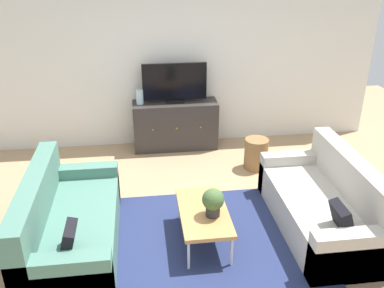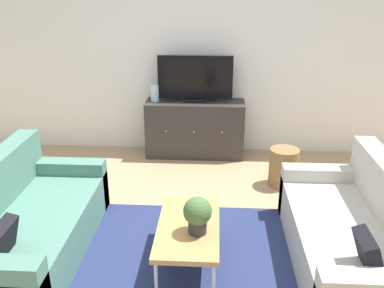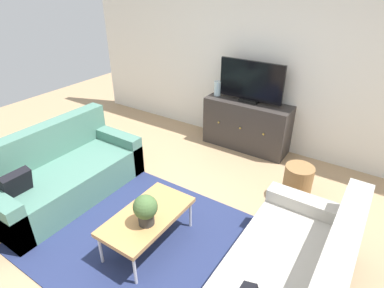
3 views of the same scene
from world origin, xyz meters
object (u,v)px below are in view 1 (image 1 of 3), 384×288
Objects in this scene: couch_right_side at (327,206)px; potted_plant at (213,201)px; coffee_table at (204,213)px; flat_screen_tv at (175,83)px; wicker_basket at (256,154)px; couch_left_side at (65,226)px; glass_vase at (140,97)px; tv_console at (175,125)px.

potted_plant is (-1.34, -0.16, 0.28)m from couch_right_side.
coffee_table is 3.07× the size of potted_plant.
wicker_basket is at bearing -39.26° from flat_screen_tv.
couch_left_side is at bearing -120.08° from flat_screen_tv.
coffee_table is 2.10× the size of wicker_basket.
potted_plant is (1.54, -0.16, 0.28)m from couch_left_side.
flat_screen_tv reaches higher than glass_vase.
glass_vase is (-0.54, 0.00, 0.49)m from tv_console.
coffee_table is (1.46, -0.07, 0.08)m from couch_left_side.
couch_right_side reaches higher than wicker_basket.
wicker_basket is (1.01, 1.57, -0.13)m from coffee_table.
glass_vase is (0.85, 2.37, 0.59)m from couch_left_side.
couch_right_side is (2.88, 0.00, 0.00)m from couch_left_side.
wicker_basket is (0.94, 1.67, -0.33)m from potted_plant.
flat_screen_tv reaches higher than tv_console.
flat_screen_tv is at bearing 91.70° from coffee_table.
couch_left_side reaches higher than potted_plant.
flat_screen_tv is 4.36× the size of glass_vase.
tv_console is (-0.07, 2.44, 0.02)m from coffee_table.
flat_screen_tv reaches higher than couch_right_side.
coffee_table is at bearing -122.86° from wicker_basket.
flat_screen_tv is (1.39, 2.39, 0.78)m from couch_left_side.
potted_plant is 1.38× the size of glass_vase.
tv_console reaches higher than coffee_table.
glass_vase is at bearing 104.05° from coffee_table.
couch_right_side is at bearing 6.88° from potted_plant.
glass_vase is at bearing -177.87° from flat_screen_tv.
flat_screen_tv reaches higher than wicker_basket.
coffee_table is at bearing -75.95° from glass_vase.
flat_screen_tv is (-0.15, 2.56, 0.50)m from potted_plant.
flat_screen_tv reaches higher than coffee_table.
potted_plant is at bearing -173.12° from couch_right_side.
tv_console is (-0.15, 2.54, -0.18)m from potted_plant.
coffee_table is at bearing 129.54° from potted_plant.
tv_console is 0.73m from glass_vase.
potted_plant is at bearing -119.28° from wicker_basket.
glass_vase reaches higher than potted_plant.
couch_right_side reaches higher than coffee_table.
coffee_table is 1.87m from wicker_basket.
coffee_table is at bearing -2.56° from couch_left_side.
couch_left_side reaches higher than coffee_table.
flat_screen_tv is 1.63m from wicker_basket.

